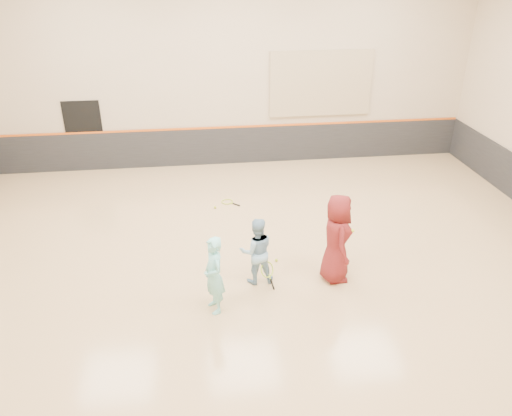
{
  "coord_description": "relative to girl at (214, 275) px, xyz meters",
  "views": [
    {
      "loc": [
        -1.17,
        -9.15,
        6.03
      ],
      "look_at": [
        0.06,
        0.4,
        1.15
      ],
      "focal_mm": 35.0,
      "sensor_mm": 36.0,
      "label": 1
    }
  ],
  "objects": [
    {
      "name": "acoustic_panel",
      "position": [
        3.77,
        7.44,
        1.72
      ],
      "size": [
        3.2,
        0.08,
        2.0
      ],
      "primitive_type": "cube",
      "color": "tan",
      "rests_on": "wall_back"
    },
    {
      "name": "ball_beside_spare",
      "position": [
        0.23,
        4.27,
        -0.74
      ],
      "size": [
        0.07,
        0.07,
        0.07
      ],
      "primitive_type": "sphere",
      "color": "#BBD030",
      "rests_on": "floor"
    },
    {
      "name": "girl",
      "position": [
        0.0,
        0.0,
        0.0
      ],
      "size": [
        0.52,
        0.65,
        1.56
      ],
      "primitive_type": "imported",
      "rotation": [
        0.0,
        0.0,
        -1.27
      ],
      "color": "#7EDBDA",
      "rests_on": "floor"
    },
    {
      "name": "ball_in_hand",
      "position": [
        2.76,
        0.53,
        0.44
      ],
      "size": [
        0.07,
        0.07,
        0.07
      ],
      "primitive_type": "sphere",
      "color": "#D5EA36",
      "rests_on": "young_man"
    },
    {
      "name": "instructor",
      "position": [
        0.9,
        0.83,
        -0.06
      ],
      "size": [
        0.73,
        0.58,
        1.44
      ],
      "primitive_type": "imported",
      "rotation": [
        0.0,
        0.0,
        3.19
      ],
      "color": "#82ACC9",
      "rests_on": "floor"
    },
    {
      "name": "ball_under_racket",
      "position": [
        1.43,
        1.5,
        -0.74
      ],
      "size": [
        0.07,
        0.07,
        0.07
      ],
      "primitive_type": "sphere",
      "color": "#BBD732",
      "rests_on": "floor"
    },
    {
      "name": "young_man",
      "position": [
        2.51,
        0.74,
        0.17
      ],
      "size": [
        0.61,
        0.93,
        1.9
      ],
      "primitive_type": "imported",
      "rotation": [
        0.0,
        0.0,
        1.56
      ],
      "color": "maroon",
      "rests_on": "floor"
    },
    {
      "name": "spare_racket",
      "position": [
        0.58,
        4.6,
        -0.76
      ],
      "size": [
        0.72,
        0.72,
        0.04
      ],
      "primitive_type": null,
      "color": "#AFC92C",
      "rests_on": "floor"
    },
    {
      "name": "wainscot_back",
      "position": [
        0.97,
        7.46,
        -0.18
      ],
      "size": [
        14.9,
        0.04,
        1.2
      ],
      "primitive_type": "cube",
      "color": "#232326",
      "rests_on": "floor"
    },
    {
      "name": "held_racket",
      "position": [
        1.09,
        0.64,
        -0.39
      ],
      "size": [
        0.37,
        0.37,
        0.68
      ],
      "primitive_type": null,
      "color": "#A9D22E",
      "rests_on": "instructor"
    },
    {
      "name": "doorway",
      "position": [
        -3.53,
        7.47,
        0.32
      ],
      "size": [
        1.1,
        0.05,
        2.2
      ],
      "primitive_type": "cube",
      "color": "black",
      "rests_on": "floor"
    },
    {
      "name": "room",
      "position": [
        0.97,
        1.49,
        0.04
      ],
      "size": [
        15.04,
        12.04,
        6.22
      ],
      "color": "tan",
      "rests_on": "ground"
    },
    {
      "name": "accent_stripe",
      "position": [
        0.97,
        7.45,
        0.44
      ],
      "size": [
        14.9,
        0.03,
        0.06
      ],
      "primitive_type": "cube",
      "color": "#D85914",
      "rests_on": "wall_back"
    }
  ]
}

